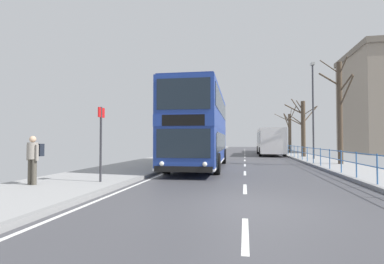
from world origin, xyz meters
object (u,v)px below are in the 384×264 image
background_bus_far_lane (270,141)px  bus_stop_sign_near (101,136)px  pedestrian_with_backpack (34,156)px  bare_tree_far_02 (290,131)px  double_decker_bus_main (200,128)px  bare_tree_far_00 (340,110)px  bare_tree_far_01 (303,127)px  street_lamp_far_side (313,103)px

background_bus_far_lane → bus_stop_sign_near: bearing=-108.3°
pedestrian_with_backpack → bare_tree_far_02: size_ratio=0.28×
background_bus_far_lane → double_decker_bus_main: bearing=-108.1°
bare_tree_far_00 → bare_tree_far_01: bare_tree_far_00 is taller
bus_stop_sign_near → street_lamp_far_side: street_lamp_far_side is taller
bare_tree_far_00 → bare_tree_far_02: size_ratio=1.21×
background_bus_far_lane → bare_tree_far_01: bare_tree_far_01 is taller
pedestrian_with_backpack → bare_tree_far_01: 23.79m
double_decker_bus_main → bare_tree_far_01: bearing=55.3°
street_lamp_far_side → bare_tree_far_01: 4.01m
bus_stop_sign_near → bare_tree_far_00: bearing=42.5°
pedestrian_with_backpack → street_lamp_far_side: size_ratio=0.21×
bare_tree_far_01 → pedestrian_with_backpack: bearing=-122.0°
background_bus_far_lane → street_lamp_far_side: (2.79, -8.53, 3.14)m
bare_tree_far_01 → double_decker_bus_main: bearing=-124.7°
background_bus_far_lane → bare_tree_far_02: 5.54m
background_bus_far_lane → bare_tree_far_00: bare_tree_far_00 is taller
pedestrian_with_backpack → bare_tree_far_00: bare_tree_far_00 is taller
street_lamp_far_side → bare_tree_far_00: 5.35m
street_lamp_far_side → bare_tree_far_02: (0.03, 13.13, -1.92)m
background_bus_far_lane → bare_tree_far_00: bearing=-76.6°
pedestrian_with_backpack → background_bus_far_lane: bearing=68.4°
bare_tree_far_02 → bus_stop_sign_near: bearing=-110.6°
double_decker_bus_main → bare_tree_far_01: 14.26m
street_lamp_far_side → bare_tree_far_02: bearing=89.8°
street_lamp_far_side → background_bus_far_lane: bearing=108.1°
bare_tree_far_02 → street_lamp_far_side: bearing=-90.2°
pedestrian_with_backpack → bare_tree_far_00: (13.18, 11.32, 2.54)m
background_bus_far_lane → bare_tree_far_00: (3.27, -13.75, 2.04)m
street_lamp_far_side → bare_tree_far_02: 13.27m
double_decker_bus_main → background_bus_far_lane: 17.55m
bare_tree_far_00 → bare_tree_far_02: 18.37m
bare_tree_far_01 → bare_tree_far_02: bearing=88.9°
double_decker_bus_main → bare_tree_far_02: size_ratio=1.89×
bare_tree_far_00 → pedestrian_with_backpack: bearing=-139.3°
background_bus_far_lane → bare_tree_far_01: 5.77m
pedestrian_with_backpack → bare_tree_far_00: size_ratio=0.23×
double_decker_bus_main → bus_stop_sign_near: bearing=-108.8°
double_decker_bus_main → bare_tree_far_02: bearing=68.7°
background_bus_far_lane → pedestrian_with_backpack: bearing=-111.6°
double_decker_bus_main → street_lamp_far_side: 11.82m
double_decker_bus_main → bare_tree_far_00: 9.29m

